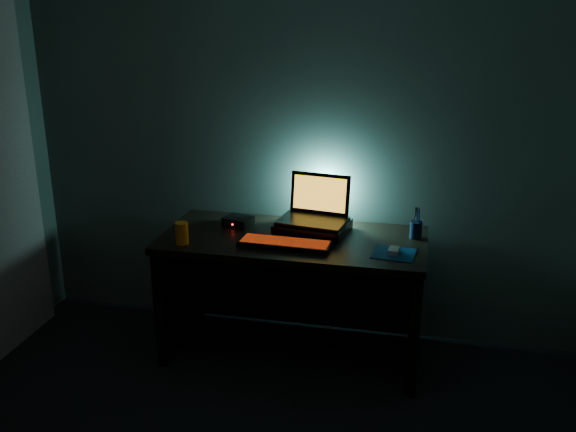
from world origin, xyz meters
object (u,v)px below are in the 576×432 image
(juice_glass, at_px, (182,233))
(router, at_px, (238,221))
(keyboard, at_px, (285,244))
(mouse, at_px, (394,251))
(laptop, at_px, (316,210))
(pen_cup, at_px, (416,230))

(juice_glass, bearing_deg, router, 58.58)
(keyboard, relative_size, mouse, 5.76)
(router, bearing_deg, keyboard, -22.54)
(juice_glass, bearing_deg, keyboard, 8.42)
(keyboard, xyz_separation_m, mouse, (0.59, 0.02, 0.00))
(laptop, height_order, mouse, laptop)
(laptop, distance_m, keyboard, 0.34)
(juice_glass, distance_m, router, 0.42)
(mouse, distance_m, juice_glass, 1.16)
(keyboard, xyz_separation_m, router, (-0.35, 0.27, 0.01))
(pen_cup, bearing_deg, mouse, -111.21)
(keyboard, bearing_deg, pen_cup, 24.83)
(laptop, height_order, pen_cup, laptop)
(laptop, bearing_deg, mouse, -22.94)
(laptop, bearing_deg, pen_cup, 6.49)
(pen_cup, bearing_deg, keyboard, -157.50)
(juice_glass, height_order, router, juice_glass)
(keyboard, bearing_deg, mouse, 4.02)
(pen_cup, height_order, router, pen_cup)
(pen_cup, xyz_separation_m, juice_glass, (-1.26, -0.37, 0.01))
(mouse, relative_size, juice_glass, 0.72)
(keyboard, relative_size, pen_cup, 5.24)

